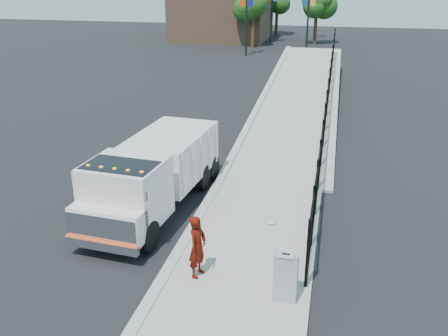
# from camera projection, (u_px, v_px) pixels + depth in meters

# --- Properties ---
(ground) EXTENTS (120.00, 120.00, 0.00)m
(ground) POSITION_uv_depth(u_px,v_px,m) (190.00, 235.00, 14.85)
(ground) COLOR black
(ground) RESTS_ON ground
(sidewalk) EXTENTS (3.55, 12.00, 0.12)m
(sidewalk) POSITION_uv_depth(u_px,v_px,m) (241.00, 280.00, 12.62)
(sidewalk) COLOR #9E998E
(sidewalk) RESTS_ON ground
(curb) EXTENTS (0.30, 12.00, 0.16)m
(curb) POSITION_uv_depth(u_px,v_px,m) (168.00, 270.00, 13.01)
(curb) COLOR #ADAAA3
(curb) RESTS_ON ground
(ramp) EXTENTS (3.95, 24.06, 3.19)m
(ramp) POSITION_uv_depth(u_px,v_px,m) (303.00, 106.00, 28.91)
(ramp) COLOR #9E998E
(ramp) RESTS_ON ground
(iron_fence) EXTENTS (0.10, 28.00, 1.80)m
(iron_fence) POSITION_uv_depth(u_px,v_px,m) (327.00, 110.00, 24.66)
(iron_fence) COLOR black
(iron_fence) RESTS_ON ground
(truck) EXTENTS (2.78, 7.04, 2.36)m
(truck) POSITION_uv_depth(u_px,v_px,m) (152.00, 173.00, 15.93)
(truck) COLOR black
(truck) RESTS_ON ground
(worker) EXTENTS (0.52, 0.67, 1.65)m
(worker) POSITION_uv_depth(u_px,v_px,m) (197.00, 247.00, 12.42)
(worker) COLOR #4C0C04
(worker) RESTS_ON sidewalk
(utility_cabinet) EXTENTS (0.55, 0.40, 1.25)m
(utility_cabinet) POSITION_uv_depth(u_px,v_px,m) (286.00, 276.00, 11.58)
(utility_cabinet) COLOR gray
(utility_cabinet) RESTS_ON sidewalk
(arrow_sign) EXTENTS (0.35, 0.04, 0.22)m
(arrow_sign) POSITION_uv_depth(u_px,v_px,m) (286.00, 253.00, 11.11)
(arrow_sign) COLOR white
(arrow_sign) RESTS_ON utility_cabinet
(debris) EXTENTS (0.29, 0.29, 0.07)m
(debris) POSITION_uv_depth(u_px,v_px,m) (271.00, 222.00, 15.30)
(debris) COLOR silver
(debris) RESTS_ON sidewalk
(light_pole_0) EXTENTS (3.77, 0.22, 8.00)m
(light_pole_0) POSITION_uv_depth(u_px,v_px,m) (250.00, 6.00, 43.84)
(light_pole_0) COLOR black
(light_pole_0) RESTS_ON ground
(light_pole_1) EXTENTS (3.78, 0.22, 8.00)m
(light_pole_1) POSITION_uv_depth(u_px,v_px,m) (305.00, 5.00, 45.21)
(light_pole_1) COLOR black
(light_pole_1) RESTS_ON ground
(light_pole_2) EXTENTS (3.78, 0.22, 8.00)m
(light_pole_2) POSITION_uv_depth(u_px,v_px,m) (275.00, 0.00, 51.58)
(light_pole_2) COLOR black
(light_pole_2) RESTS_ON ground
(tree_0) EXTENTS (2.80, 2.80, 5.40)m
(tree_0) POSITION_uv_depth(u_px,v_px,m) (253.00, 6.00, 48.71)
(tree_0) COLOR #382314
(tree_0) RESTS_ON ground
(tree_1) EXTENTS (2.42, 2.42, 5.21)m
(tree_1) POSITION_uv_depth(u_px,v_px,m) (317.00, 5.00, 50.94)
(tree_1) COLOR #382314
(tree_1) RESTS_ON ground
(tree_2) EXTENTS (2.94, 2.94, 5.47)m
(tree_2) POSITION_uv_depth(u_px,v_px,m) (277.00, 0.00, 58.35)
(tree_2) COLOR #382314
(tree_2) RESTS_ON ground
(building) EXTENTS (10.00, 10.00, 8.00)m
(building) POSITION_uv_depth(u_px,v_px,m) (223.00, 2.00, 55.05)
(building) COLOR #8C664C
(building) RESTS_ON ground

